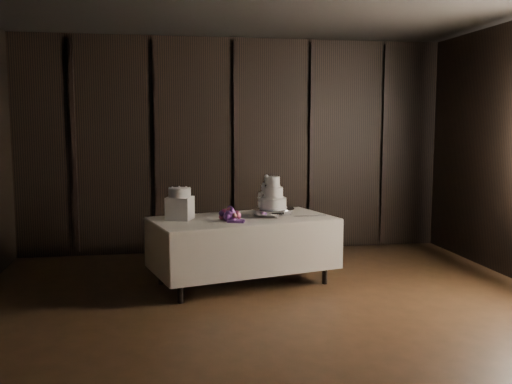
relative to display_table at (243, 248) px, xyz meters
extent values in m
cube|color=black|center=(0.15, -1.74, -0.44)|extent=(6.04, 7.04, 0.04)
cube|color=black|center=(0.15, 1.78, 1.08)|extent=(6.04, 0.04, 3.04)
cube|color=beige|center=(0.00, 0.00, 0.34)|extent=(2.18, 1.50, 0.01)
cube|color=white|center=(0.00, 0.00, -0.06)|extent=(2.00, 1.35, 0.71)
cylinder|color=silver|center=(0.36, 0.08, 0.39)|extent=(0.59, 0.59, 0.09)
cylinder|color=white|center=(0.36, 0.08, 0.49)|extent=(0.30, 0.30, 0.12)
cylinder|color=white|center=(0.36, 0.08, 0.61)|extent=(0.22, 0.22, 0.12)
cylinder|color=white|center=(0.36, 0.08, 0.74)|extent=(0.15, 0.15, 0.12)
cube|color=white|center=(-0.70, 0.02, 0.47)|extent=(0.33, 0.33, 0.25)
cylinder|color=white|center=(-0.70, 0.02, 0.64)|extent=(0.28, 0.28, 0.10)
cube|color=silver|center=(0.72, -0.03, 0.35)|extent=(0.37, 0.04, 0.01)
camera|label=1|loc=(-0.90, -6.24, 1.38)|focal=40.00mm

